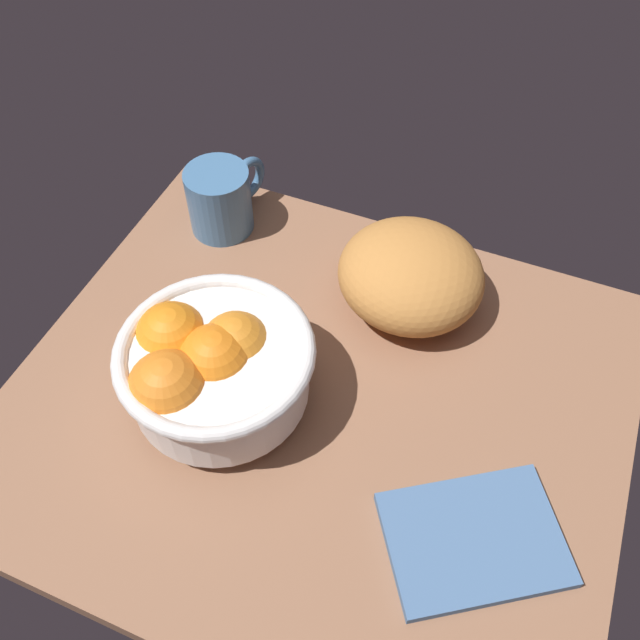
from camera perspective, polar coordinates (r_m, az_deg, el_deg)
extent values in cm
cube|color=#8F6247|center=(75.43, -0.15, -6.99)|extent=(64.03, 55.85, 3.00)
cylinder|color=white|center=(74.00, -8.02, -5.98)|extent=(10.70, 10.70, 1.93)
cylinder|color=white|center=(70.51, -8.39, -4.15)|extent=(18.28, 18.28, 6.50)
torus|color=white|center=(67.87, -8.71, -2.60)|extent=(19.88, 19.88, 1.60)
sphere|color=orange|center=(70.07, -6.93, -2.14)|extent=(7.19, 7.19, 7.19)
sphere|color=orange|center=(71.68, -12.08, -1.44)|extent=(7.55, 7.55, 7.55)
sphere|color=orange|center=(68.01, -12.35, -5.64)|extent=(8.00, 8.00, 8.00)
sphere|color=orange|center=(69.15, -8.55, -3.37)|extent=(7.66, 7.66, 7.66)
ellipsoid|color=#C4803D|center=(78.94, 7.49, 3.69)|extent=(20.02, 19.53, 9.59)
cube|color=#4A6D9A|center=(68.16, 12.55, -17.21)|extent=(19.80, 18.60, 1.14)
cylinder|color=teal|center=(88.73, -8.29, 9.73)|extent=(8.04, 8.04, 8.64)
torus|color=teal|center=(91.39, -6.00, 11.49)|extent=(2.82, 6.14, 6.04)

